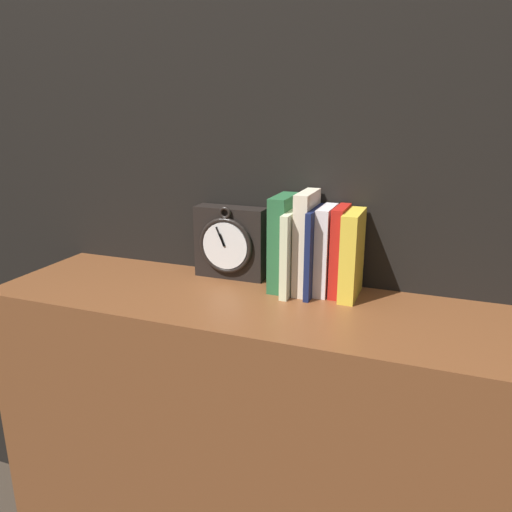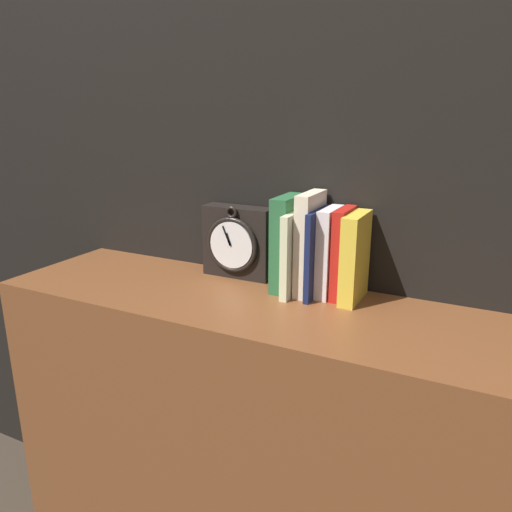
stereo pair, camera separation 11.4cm
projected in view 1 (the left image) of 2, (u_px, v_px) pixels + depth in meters
wall_back at (286, 136)px, 1.26m from camera, size 6.00×0.05×2.60m
bookshelf at (256, 466)px, 1.31m from camera, size 1.32×0.38×0.93m
clock at (230, 243)px, 1.32m from camera, size 0.19×0.07×0.20m
book_slot0_green at (283, 243)px, 1.24m from camera, size 0.04×0.13×0.23m
book_slot1_cream at (293, 251)px, 1.22m from camera, size 0.02×0.16×0.20m
book_slot2_cream at (306, 242)px, 1.21m from camera, size 0.03×0.13×0.25m
book_slot3_navy at (315, 251)px, 1.20m from camera, size 0.01×0.14×0.21m
book_slot4_white at (326, 250)px, 1.21m from camera, size 0.03×0.11×0.21m
book_slot5_red at (340, 251)px, 1.20m from camera, size 0.03×0.11×0.22m
book_slot6_yellow at (352, 255)px, 1.18m from camera, size 0.04×0.13×0.21m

